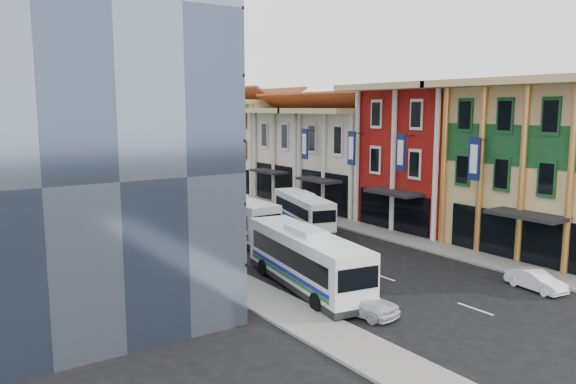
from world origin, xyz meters
TOP-DOWN VIEW (x-y plane):
  - ground at (0.00, 0.00)m, footprint 200.00×200.00m
  - sidewalk_right at (8.50, 22.00)m, footprint 3.00×90.00m
  - sidewalk_left at (-8.50, 22.00)m, footprint 3.00×90.00m
  - shophouse_tan at (14.00, 5.00)m, footprint 8.00×14.00m
  - shophouse_red at (14.00, 17.00)m, footprint 8.00×10.00m
  - shophouse_cream_near at (14.00, 26.50)m, footprint 8.00×9.00m
  - shophouse_cream_mid at (14.00, 35.50)m, footprint 8.00×9.00m
  - shophouse_cream_far at (14.00, 46.00)m, footprint 8.00×12.00m
  - office_tower at (-17.00, 19.00)m, footprint 12.00×26.00m
  - office_block_far at (-16.00, 42.00)m, footprint 10.00×18.00m
  - bus_left_near at (-5.32, 8.89)m, footprint 4.54×11.75m
  - bus_left_far at (-2.47, 23.12)m, footprint 2.92×11.58m
  - bus_right at (4.58, 22.75)m, footprint 5.02×10.23m
  - sedan_left at (-5.50, 4.01)m, footprint 2.50×4.61m
  - sedan_right at (5.50, 1.00)m, footprint 1.65×3.68m

SIDE VIEW (x-z plane):
  - ground at x=0.00m, z-range 0.00..0.00m
  - sidewalk_right at x=8.50m, z-range 0.00..0.15m
  - sidewalk_left at x=-8.50m, z-range 0.00..0.15m
  - sedan_right at x=5.50m, z-range 0.00..1.18m
  - sedan_left at x=-5.50m, z-range 0.00..1.48m
  - bus_right at x=4.58m, z-range 0.00..3.20m
  - bus_left_near at x=-5.32m, z-range 0.00..3.68m
  - bus_left_far at x=-2.47m, z-range 0.00..3.70m
  - shophouse_cream_near at x=14.00m, z-range 0.00..10.00m
  - shophouse_cream_mid at x=14.00m, z-range 0.00..10.00m
  - shophouse_cream_far at x=14.00m, z-range 0.00..11.00m
  - shophouse_tan at x=14.00m, z-range 0.00..12.00m
  - shophouse_red at x=14.00m, z-range 0.00..12.00m
  - office_block_far at x=-16.00m, z-range 0.00..14.00m
  - office_tower at x=-17.00m, z-range 0.00..30.00m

